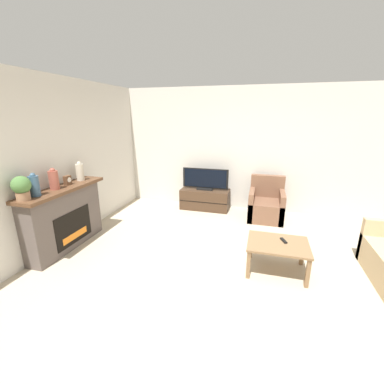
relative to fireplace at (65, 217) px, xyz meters
The scene contains 14 objects.
ground_plane 2.85m from the fireplace, ahead, with size 24.00×24.00×0.00m, color tan.
wall_back 3.98m from the fireplace, 43.87° to the left, with size 12.00×0.06×2.70m.
wall_left 0.86m from the fireplace, 149.54° to the right, with size 0.06×12.00×2.70m.
fireplace is the anchor object (origin of this frame).
mantel_vase_left 0.80m from the fireplace, 87.94° to the right, with size 0.13×0.13×0.33m.
mantel_vase_centre_left 0.66m from the fireplace, 81.83° to the right, with size 0.14×0.14×0.33m.
mantel_vase_right 0.80m from the fireplace, 87.94° to the left, with size 0.13×0.13×0.33m.
mantel_clock 0.60m from the fireplace, 83.57° to the left, with size 0.08×0.11×0.15m.
potted_plant 0.94m from the fireplace, 88.55° to the right, with size 0.23×0.23×0.33m.
tv_stand 2.98m from the fireplace, 53.38° to the left, with size 1.10×0.49×0.46m.
tv 2.97m from the fireplace, 53.36° to the left, with size 1.04×0.18×0.49m.
armchair 3.81m from the fireplace, 34.63° to the left, with size 0.70×0.76×0.87m.
coffee_table 3.30m from the fireplace, ahead, with size 0.81×0.63×0.43m.
remote 3.38m from the fireplace, ahead, with size 0.09×0.15×0.02m.
Camera 1 is at (0.21, -3.02, 2.10)m, focal length 24.00 mm.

